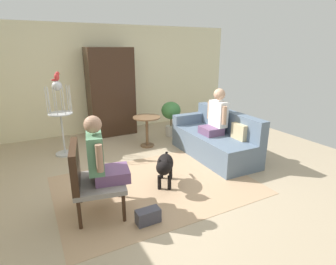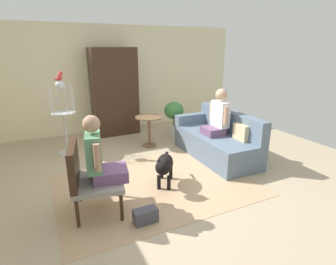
{
  "view_description": "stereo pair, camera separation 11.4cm",
  "coord_description": "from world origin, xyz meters",
  "views": [
    {
      "loc": [
        -1.76,
        -3.63,
        2.02
      ],
      "look_at": [
        0.04,
        -0.24,
        0.8
      ],
      "focal_mm": 28.78,
      "sensor_mm": 36.0,
      "label": 1
    },
    {
      "loc": [
        -1.65,
        -3.68,
        2.02
      ],
      "look_at": [
        0.04,
        -0.24,
        0.8
      ],
      "focal_mm": 28.78,
      "sensor_mm": 36.0,
      "label": 2
    }
  ],
  "objects": [
    {
      "name": "ground_plane",
      "position": [
        0.0,
        0.0,
        0.0
      ],
      "size": [
        7.54,
        7.54,
        0.0
      ],
      "primitive_type": "plane",
      "color": "tan"
    },
    {
      "name": "back_wall",
      "position": [
        0.0,
        3.0,
        1.27
      ],
      "size": [
        6.88,
        0.12,
        2.54
      ],
      "primitive_type": "cube",
      "color": "beige",
      "rests_on": "ground"
    },
    {
      "name": "area_rug",
      "position": [
        -0.19,
        -0.29,
        0.0
      ],
      "size": [
        2.92,
        2.1,
        0.01
      ],
      "primitive_type": "cube",
      "color": "tan",
      "rests_on": "ground"
    },
    {
      "name": "couch",
      "position": [
        1.34,
        0.27,
        0.31
      ],
      "size": [
        0.86,
        1.88,
        0.87
      ],
      "color": "slate",
      "rests_on": "ground"
    },
    {
      "name": "armchair",
      "position": [
        -1.23,
        -0.55,
        0.53
      ],
      "size": [
        0.73,
        0.79,
        0.92
      ],
      "color": "#382316",
      "rests_on": "ground"
    },
    {
      "name": "person_on_couch",
      "position": [
        1.31,
        0.25,
        0.8
      ],
      "size": [
        0.43,
        0.54,
        0.85
      ],
      "color": "#6A496D"
    },
    {
      "name": "person_on_armchair",
      "position": [
        -1.07,
        -0.58,
        0.75
      ],
      "size": [
        0.55,
        0.54,
        0.83
      ],
      "color": "#6D4872"
    },
    {
      "name": "round_end_table",
      "position": [
        0.38,
        1.36,
        0.46
      ],
      "size": [
        0.57,
        0.57,
        0.65
      ],
      "color": "brown",
      "rests_on": "ground"
    },
    {
      "name": "dog",
      "position": [
        -0.08,
        -0.36,
        0.35
      ],
      "size": [
        0.5,
        0.74,
        0.55
      ],
      "color": "black",
      "rests_on": "ground"
    },
    {
      "name": "bird_cage_stand",
      "position": [
        -1.24,
        1.69,
        0.8
      ],
      "size": [
        0.44,
        0.44,
        1.43
      ],
      "color": "silver",
      "rests_on": "ground"
    },
    {
      "name": "parrot",
      "position": [
        -1.23,
        1.69,
        1.51
      ],
      "size": [
        0.17,
        0.1,
        0.17
      ],
      "color": "red",
      "rests_on": "bird_cage_stand"
    },
    {
      "name": "potted_plant",
      "position": [
        1.18,
        1.77,
        0.53
      ],
      "size": [
        0.45,
        0.45,
        0.81
      ],
      "color": "beige",
      "rests_on": "ground"
    },
    {
      "name": "armoire_cabinet",
      "position": [
        0.01,
        2.59,
        1.01
      ],
      "size": [
        1.03,
        0.56,
        2.02
      ],
      "primitive_type": "cube",
      "color": "#382316",
      "rests_on": "ground"
    },
    {
      "name": "handbag",
      "position": [
        -0.68,
        -1.07,
        0.09
      ],
      "size": [
        0.29,
        0.14,
        0.18
      ],
      "primitive_type": "cube",
      "color": "#3F3F4C",
      "rests_on": "ground"
    }
  ]
}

